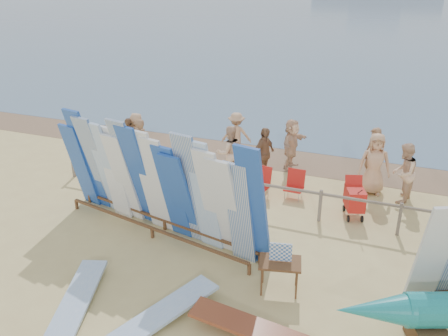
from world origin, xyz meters
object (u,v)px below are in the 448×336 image
at_px(beach_chair_left, 294,190).
at_px(beachgoer_extra_1, 129,139).
at_px(flat_board_a, 76,309).
at_px(beachgoer_2, 230,153).
at_px(beach_chair_right, 259,188).
at_px(flat_board_b, 158,322).
at_px(beachgoer_1, 140,145).
at_px(vendor_table, 279,275).
at_px(stroller, 354,202).
at_px(beachgoer_8, 404,173).
at_px(beachgoer_6, 375,164).
at_px(main_surfboard_rack, 156,185).
at_px(beachgoer_4, 264,154).
at_px(beachgoer_0, 137,135).
at_px(beachgoer_3, 236,135).
at_px(beachgoer_5, 292,144).
at_px(beachgoer_7, 372,156).

distance_m(beach_chair_left, beachgoer_extra_1, 6.18).
relative_size(flat_board_a, beachgoer_2, 1.53).
bearing_deg(beach_chair_right, flat_board_b, -83.27).
height_order(beachgoer_1, beachgoer_2, beachgoer_2).
distance_m(vendor_table, flat_board_a, 4.17).
relative_size(stroller, beachgoer_8, 0.62).
distance_m(flat_board_a, beachgoer_6, 9.19).
bearing_deg(beachgoer_1, main_surfboard_rack, 50.43).
bearing_deg(beachgoer_4, beachgoer_0, 105.50).
bearing_deg(beachgoer_8, beachgoer_2, -74.39).
height_order(flat_board_a, beach_chair_left, beach_chair_left).
distance_m(flat_board_b, beachgoer_2, 7.03).
height_order(beach_chair_left, stroller, stroller).
relative_size(main_surfboard_rack, flat_board_a, 2.28).
bearing_deg(stroller, beach_chair_right, 156.32).
relative_size(main_surfboard_rack, beach_chair_left, 7.38).
distance_m(beachgoer_1, beachgoer_4, 4.14).
distance_m(beach_chair_left, beachgoer_3, 3.81).
xyz_separation_m(vendor_table, stroller, (1.00, 3.90, 0.06)).
bearing_deg(beachgoer_8, beachgoer_0, -79.49).
height_order(main_surfboard_rack, beach_chair_left, main_surfboard_rack).
bearing_deg(beachgoer_6, beachgoer_0, 169.86).
height_order(main_surfboard_rack, beachgoer_5, main_surfboard_rack).
relative_size(flat_board_b, beachgoer_7, 1.49).
bearing_deg(beachgoer_2, beachgoer_6, 149.65).
height_order(main_surfboard_rack, beachgoer_8, main_surfboard_rack).
bearing_deg(beachgoer_1, vendor_table, 66.51).
distance_m(beachgoer_1, beachgoer_6, 7.48).
bearing_deg(beachgoer_2, beachgoer_7, 159.00).
distance_m(main_surfboard_rack, beach_chair_left, 4.42).
distance_m(flat_board_a, beachgoer_4, 7.64).
relative_size(beach_chair_right, stroller, 0.83).
xyz_separation_m(beachgoer_1, beachgoer_7, (7.29, 1.69, 0.03)).
bearing_deg(beachgoer_4, main_surfboard_rack, 179.70).
distance_m(flat_board_a, beachgoer_3, 9.10).
bearing_deg(beachgoer_1, flat_board_b, 47.03).
relative_size(main_surfboard_rack, beachgoer_0, 3.78).
relative_size(flat_board_b, beachgoer_0, 1.66).
height_order(beach_chair_left, beach_chair_right, beach_chair_right).
height_order(beachgoer_7, beachgoer_4, beachgoer_7).
bearing_deg(main_surfboard_rack, beach_chair_right, 72.39).
relative_size(beach_chair_left, beachgoer_1, 0.47).
relative_size(beachgoer_1, beachgoer_2, 0.99).
bearing_deg(flat_board_b, beachgoer_3, 125.26).
bearing_deg(flat_board_a, stroller, 33.64).
height_order(vendor_table, beach_chair_right, vendor_table).
height_order(main_surfboard_rack, beachgoer_0, main_surfboard_rack).
bearing_deg(vendor_table, beachgoer_6, 63.68).
bearing_deg(flat_board_a, beachgoer_0, 93.88).
relative_size(beachgoer_8, beachgoer_0, 1.08).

